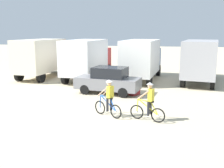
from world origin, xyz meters
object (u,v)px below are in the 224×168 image
Objects in this scene: box_truck_white_box at (142,58)px; cyclist_cowboy_hat at (149,103)px; sedan_parked at (108,80)px; cyclist_orange_shirt at (109,100)px; box_truck_avon_van at (87,58)px; box_truck_grey_hauler at (201,59)px; supply_crate at (132,91)px; box_truck_cream_rv at (44,56)px.

box_truck_white_box is 3.81× the size of cyclist_cowboy_hat.
cyclist_cowboy_hat is (1.34, -10.22, -1.03)m from box_truck_white_box.
cyclist_orange_shirt is (1.07, -4.74, -0.04)m from sedan_parked.
box_truck_grey_hauler is (9.14, 0.52, 0.00)m from box_truck_avon_van.
supply_crate is at bearing -132.55° from box_truck_grey_hauler.
box_truck_cream_rv is 1.00× the size of box_truck_white_box.
cyclist_cowboy_hat is (5.87, -9.62, -1.03)m from box_truck_avon_van.
box_truck_avon_van is 3.77× the size of cyclist_orange_shirt.
cyclist_orange_shirt is at bearing -117.78° from box_truck_grey_hauler.
cyclist_orange_shirt is at bearing 172.58° from cyclist_cowboy_hat.
box_truck_cream_rv is 0.99× the size of box_truck_grey_hauler.
box_truck_grey_hauler is at bearing -0.93° from box_truck_white_box.
box_truck_avon_van reaches higher than supply_crate.
box_truck_avon_van reaches higher than cyclist_orange_shirt.
box_truck_avon_van is at bearing 121.37° from cyclist_cowboy_hat.
box_truck_avon_van is at bearing -176.74° from box_truck_grey_hauler.
box_truck_white_box is (8.62, 0.28, 0.00)m from box_truck_cream_rv.
sedan_parked is (-6.28, -5.16, -0.99)m from box_truck_grey_hauler.
box_truck_cream_rv is 8.75× the size of supply_crate.
box_truck_grey_hauler reaches higher than cyclist_orange_shirt.
supply_crate is (1.58, 0.03, -0.65)m from sedan_parked.
box_truck_avon_van and box_truck_grey_hauler have the same top height.
box_truck_grey_hauler is 3.86× the size of cyclist_cowboy_hat.
cyclist_cowboy_hat is 5.25m from supply_crate.
box_truck_cream_rv is 12.62m from cyclist_orange_shirt.
cyclist_cowboy_hat is at bearing -58.63° from box_truck_avon_van.
cyclist_orange_shirt is 2.30× the size of supply_crate.
sedan_parked is at bearing -58.34° from box_truck_avon_van.
box_truck_cream_rv and box_truck_grey_hauler have the same top height.
cyclist_orange_shirt is (-0.59, -9.97, -1.03)m from box_truck_white_box.
supply_crate is at bearing -90.97° from box_truck_white_box.
cyclist_orange_shirt is at bearing -77.21° from sedan_parked.
box_truck_avon_van is at bearing 121.66° from sedan_parked.
box_truck_grey_hauler reaches higher than sedan_parked.
box_truck_grey_hauler is 1.60× the size of sedan_parked.
cyclist_orange_shirt reaches higher than sedan_parked.
box_truck_white_box is 5.58m from sedan_parked.
cyclist_orange_shirt and cyclist_cowboy_hat have the same top height.
sedan_parked is at bearing -107.66° from box_truck_white_box.
box_truck_cream_rv and box_truck_white_box have the same top height.
cyclist_cowboy_hat is (3.01, -4.99, -0.04)m from sedan_parked.
cyclist_cowboy_hat is at bearing -44.92° from box_truck_cream_rv.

